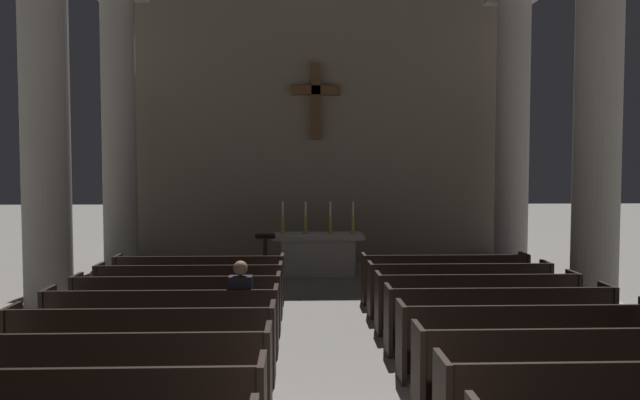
# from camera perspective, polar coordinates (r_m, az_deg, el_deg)

# --- Properties ---
(pew_left_row_3) EXTENTS (3.17, 0.50, 0.95)m
(pew_left_row_3) POSITION_cam_1_polar(r_m,az_deg,el_deg) (6.74, -18.71, -15.29)
(pew_left_row_3) COLOR black
(pew_left_row_3) RESTS_ON ground
(pew_left_row_4) EXTENTS (3.17, 0.50, 0.95)m
(pew_left_row_4) POSITION_cam_1_polar(r_m,az_deg,el_deg) (7.71, -16.41, -12.92)
(pew_left_row_4) COLOR black
(pew_left_row_4) RESTS_ON ground
(pew_left_row_5) EXTENTS (3.17, 0.50, 0.95)m
(pew_left_row_5) POSITION_cam_1_polar(r_m,az_deg,el_deg) (8.69, -14.66, -11.07)
(pew_left_row_5) COLOR black
(pew_left_row_5) RESTS_ON ground
(pew_left_row_6) EXTENTS (3.17, 0.50, 0.95)m
(pew_left_row_6) POSITION_cam_1_polar(r_m,az_deg,el_deg) (9.69, -13.28, -9.59)
(pew_left_row_6) COLOR black
(pew_left_row_6) RESTS_ON ground
(pew_left_row_7) EXTENTS (3.17, 0.50, 0.95)m
(pew_left_row_7) POSITION_cam_1_polar(r_m,az_deg,el_deg) (10.70, -12.17, -8.39)
(pew_left_row_7) COLOR black
(pew_left_row_7) RESTS_ON ground
(pew_left_row_8) EXTENTS (3.17, 0.50, 0.95)m
(pew_left_row_8) POSITION_cam_1_polar(r_m,az_deg,el_deg) (11.72, -11.26, -7.39)
(pew_left_row_8) COLOR black
(pew_left_row_8) RESTS_ON ground
(pew_right_row_3) EXTENTS (3.17, 0.50, 0.95)m
(pew_right_row_3) POSITION_cam_1_polar(r_m,az_deg,el_deg) (7.05, 22.18, -14.53)
(pew_right_row_3) COLOR black
(pew_right_row_3) RESTS_ON ground
(pew_right_row_4) EXTENTS (3.17, 0.50, 0.95)m
(pew_right_row_4) POSITION_cam_1_polar(r_m,az_deg,el_deg) (7.98, 19.02, -12.41)
(pew_right_row_4) COLOR black
(pew_right_row_4) RESTS_ON ground
(pew_right_row_5) EXTENTS (3.17, 0.50, 0.95)m
(pew_right_row_5) POSITION_cam_1_polar(r_m,az_deg,el_deg) (8.94, 16.56, -10.71)
(pew_right_row_5) COLOR black
(pew_right_row_5) RESTS_ON ground
(pew_right_row_6) EXTENTS (3.17, 0.50, 0.95)m
(pew_right_row_6) POSITION_cam_1_polar(r_m,az_deg,el_deg) (9.91, 14.60, -9.33)
(pew_right_row_6) COLOR black
(pew_right_row_6) RESTS_ON ground
(pew_right_row_7) EXTENTS (3.17, 0.50, 0.95)m
(pew_right_row_7) POSITION_cam_1_polar(r_m,az_deg,el_deg) (10.90, 13.01, -8.19)
(pew_right_row_7) COLOR black
(pew_right_row_7) RESTS_ON ground
(pew_right_row_8) EXTENTS (3.17, 0.50, 0.95)m
(pew_right_row_8) POSITION_cam_1_polar(r_m,az_deg,el_deg) (11.90, 11.69, -7.24)
(pew_right_row_8) COLOR black
(pew_right_row_8) RESTS_ON ground
(column_left_second) EXTENTS (1.19, 1.19, 6.80)m
(column_left_second) POSITION_cam_1_polar(r_m,az_deg,el_deg) (11.21, -24.55, 6.50)
(column_left_second) COLOR #ADA89E
(column_left_second) RESTS_ON ground
(column_right_second) EXTENTS (1.19, 1.19, 6.80)m
(column_right_second) POSITION_cam_1_polar(r_m,az_deg,el_deg) (11.59, 24.75, 6.37)
(column_right_second) COLOR #ADA89E
(column_right_second) RESTS_ON ground
(column_left_third) EXTENTS (1.19, 1.19, 6.80)m
(column_left_third) POSITION_cam_1_polar(r_m,az_deg,el_deg) (15.15, -18.45, 5.62)
(column_left_third) COLOR #ADA89E
(column_left_third) RESTS_ON ground
(column_right_third) EXTENTS (1.19, 1.19, 6.80)m
(column_right_third) POSITION_cam_1_polar(r_m,az_deg,el_deg) (15.43, 17.72, 5.58)
(column_right_third) COLOR #ADA89E
(column_right_third) RESTS_ON ground
(altar) EXTENTS (2.20, 0.90, 1.01)m
(altar) POSITION_cam_1_polar(r_m,az_deg,el_deg) (14.68, -0.19, -5.02)
(altar) COLOR #A8A399
(altar) RESTS_ON ground
(candlestick_outer_left) EXTENTS (0.16, 0.16, 0.77)m
(candlestick_outer_left) POSITION_cam_1_polar(r_m,az_deg,el_deg) (14.60, -3.53, -2.19)
(candlestick_outer_left) COLOR #B79338
(candlestick_outer_left) RESTS_ON altar
(candlestick_inner_left) EXTENTS (0.16, 0.16, 0.77)m
(candlestick_inner_left) POSITION_cam_1_polar(r_m,az_deg,el_deg) (14.59, -1.37, -2.19)
(candlestick_inner_left) COLOR #B79338
(candlestick_inner_left) RESTS_ON altar
(candlestick_inner_right) EXTENTS (0.16, 0.16, 0.77)m
(candlestick_inner_right) POSITION_cam_1_polar(r_m,az_deg,el_deg) (14.61, 0.98, -2.18)
(candlestick_inner_right) COLOR #B79338
(candlestick_inner_right) RESTS_ON altar
(candlestick_outer_right) EXTENTS (0.16, 0.16, 0.77)m
(candlestick_outer_right) POSITION_cam_1_polar(r_m,az_deg,el_deg) (14.65, 3.13, -2.17)
(candlestick_outer_right) COLOR #B79338
(candlestick_outer_right) RESTS_ON altar
(apse_with_cross) EXTENTS (10.72, 0.50, 7.97)m
(apse_with_cross) POSITION_cam_1_polar(r_m,az_deg,el_deg) (16.67, -0.42, 7.83)
(apse_with_cross) COLOR gray
(apse_with_cross) RESTS_ON ground
(lectern) EXTENTS (0.44, 0.36, 1.15)m
(lectern) POSITION_cam_1_polar(r_m,az_deg,el_deg) (13.51, -5.19, -5.67)
(lectern) COLOR black
(lectern) RESTS_ON ground
(lone_worshipper) EXTENTS (0.32, 0.43, 1.32)m
(lone_worshipper) POSITION_cam_1_polar(r_m,az_deg,el_deg) (8.51, -7.45, -9.81)
(lone_worshipper) COLOR #26262B
(lone_worshipper) RESTS_ON ground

